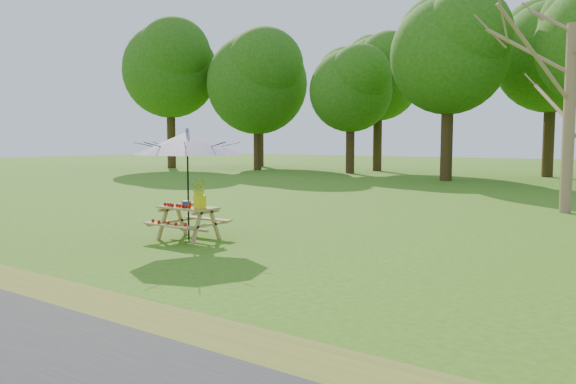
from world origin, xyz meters
The scene contains 8 objects.
ground centered at (0.00, 0.00, 0.00)m, with size 120.00×120.00×0.00m, color #396D14.
drygrass_strip centered at (0.00, -2.80, 0.00)m, with size 120.00×1.20×0.01m, color olive.
treeline centered at (0.00, 22.00, 8.00)m, with size 60.00×12.00×16.00m, color #22550E, non-canonical shape.
picnic_table centered at (-1.89, 1.21, 0.33)m, with size 1.20×1.32×0.67m.
patio_umbrella centered at (-1.89, 1.21, 1.95)m, with size 2.24×2.24×2.25m.
produce_bins centered at (-1.93, 1.24, 0.72)m, with size 0.31×0.45×0.13m.
tomatoes_row centered at (-2.04, 1.03, 0.71)m, with size 0.77×0.13×0.07m, color red, non-canonical shape.
flower_bucket centered at (-1.52, 1.17, 0.98)m, with size 0.43×0.41×0.57m.
Camera 1 is at (6.29, -6.78, 2.00)m, focal length 35.00 mm.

